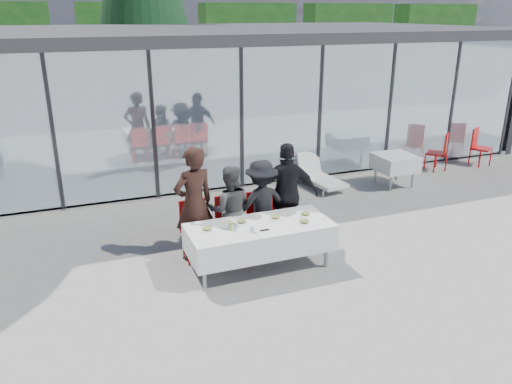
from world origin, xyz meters
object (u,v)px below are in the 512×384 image
(diner_d, at_px, (287,194))
(plate_c, at_px, (276,217))
(diner_a, at_px, (194,204))
(diner_c, at_px, (261,205))
(dining_table, at_px, (260,237))
(diner_chair_b, at_px, (230,222))
(spare_chair_b, at_px, (441,150))
(spare_chair_a, at_px, (478,145))
(plate_extra, at_px, (304,222))
(lounger, at_px, (318,175))
(diner_chair_a, at_px, (195,227))
(plate_d, at_px, (306,214))
(diner_chair_d, at_px, (286,213))
(diner_chair_c, at_px, (261,217))
(plate_a, at_px, (207,229))
(diner_b, at_px, (230,210))
(juice_bottle, at_px, (231,226))
(plate_b, at_px, (242,222))
(folded_eyeglasses, at_px, (265,230))
(spare_table_right, at_px, (395,163))

(diner_d, relative_size, plate_c, 7.49)
(diner_a, height_order, diner_c, diner_a)
(dining_table, bearing_deg, diner_chair_b, 108.53)
(spare_chair_b, bearing_deg, plate_c, -152.63)
(diner_chair_b, distance_m, spare_chair_a, 8.13)
(diner_c, height_order, spare_chair_a, diner_c)
(spare_chair_a, bearing_deg, plate_extra, -153.21)
(dining_table, xyz_separation_m, lounger, (2.73, 3.24, -0.28))
(diner_d, xyz_separation_m, spare_chair_b, (5.40, 2.44, -0.36))
(diner_a, height_order, plate_extra, diner_a)
(diner_a, relative_size, spare_chair_a, 1.95)
(diner_chair_a, xyz_separation_m, spare_chair_a, (8.34, 2.49, 0.00))
(plate_extra, bearing_deg, diner_d, 82.35)
(plate_c, xyz_separation_m, plate_d, (0.50, -0.05, 0.00))
(diner_a, relative_size, diner_chair_d, 1.95)
(diner_chair_c, height_order, diner_d, diner_d)
(diner_chair_b, distance_m, plate_a, 0.91)
(diner_c, xyz_separation_m, lounger, (2.42, 2.51, -0.52))
(diner_a, bearing_deg, lounger, -159.64)
(diner_b, xyz_separation_m, plate_d, (1.07, -0.65, 0.02))
(diner_a, bearing_deg, plate_extra, 133.98)
(plate_d, bearing_deg, juice_bottle, -175.78)
(diner_chair_c, bearing_deg, plate_b, -133.06)
(diner_chair_a, xyz_separation_m, folded_eyeglasses, (0.84, -0.98, 0.22))
(juice_bottle, bearing_deg, diner_d, 30.37)
(diner_d, bearing_deg, diner_chair_c, 15.22)
(diner_b, relative_size, plate_d, 6.33)
(diner_chair_c, bearing_deg, plate_d, -53.02)
(diner_chair_a, relative_size, lounger, 0.70)
(plate_d, bearing_deg, diner_chair_c, 126.98)
(diner_b, xyz_separation_m, diner_chair_d, (1.04, 0.03, -0.22))
(plate_extra, height_order, spare_chair_b, spare_chair_b)
(folded_eyeglasses, bearing_deg, diner_chair_d, 50.56)
(spare_table_right, relative_size, spare_chair_a, 0.88)
(diner_b, height_order, plate_c, diner_b)
(plate_d, relative_size, lounger, 0.17)
(diner_c, height_order, plate_b, diner_c)
(diner_chair_a, distance_m, diner_d, 1.68)
(diner_chair_a, bearing_deg, diner_a, -90.00)
(plate_c, xyz_separation_m, plate_extra, (0.35, -0.33, 0.00))
(diner_chair_a, height_order, juice_bottle, diner_chair_a)
(plate_d, bearing_deg, diner_a, 158.78)
(diner_chair_a, bearing_deg, diner_chair_c, 0.00)
(spare_table_right, bearing_deg, diner_chair_b, -158.32)
(diner_d, height_order, spare_table_right, diner_d)
(spare_chair_b, bearing_deg, folded_eyeglasses, -151.35)
(diner_c, xyz_separation_m, spare_table_right, (4.09, 1.88, -0.22))
(plate_c, relative_size, spare_table_right, 0.28)
(diner_a, distance_m, diner_chair_a, 0.41)
(diner_d, xyz_separation_m, spare_table_right, (3.61, 1.88, -0.35))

